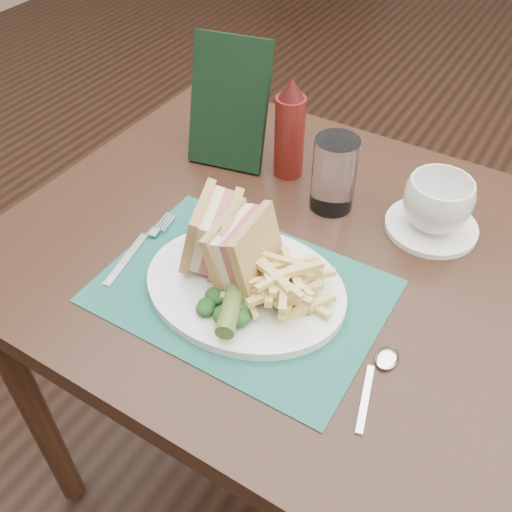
{
  "coord_description": "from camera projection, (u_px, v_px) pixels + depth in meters",
  "views": [
    {
      "loc": [
        0.31,
        -1.11,
        1.36
      ],
      "look_at": [
        -0.0,
        -0.6,
        0.8
      ],
      "focal_mm": 40.0,
      "sensor_mm": 36.0,
      "label": 1
    }
  ],
  "objects": [
    {
      "name": "floor",
      "position": [
        359.0,
        331.0,
        1.74
      ],
      "size": [
        7.0,
        7.0,
        0.0
      ],
      "primitive_type": "plane",
      "color": "black",
      "rests_on": "ground"
    },
    {
      "name": "table_main",
      "position": [
        283.0,
        377.0,
        1.17
      ],
      "size": [
        0.9,
        0.75,
        0.75
      ],
      "primitive_type": null,
      "color": "black",
      "rests_on": "ground"
    },
    {
      "name": "placemat",
      "position": [
        242.0,
        291.0,
        0.83
      ],
      "size": [
        0.41,
        0.29,
        0.0
      ],
      "primitive_type": "cube",
      "rotation": [
        0.0,
        0.0,
        0.01
      ],
      "color": "#1B594D",
      "rests_on": "table_main"
    },
    {
      "name": "plate",
      "position": [
        245.0,
        287.0,
        0.83
      ],
      "size": [
        0.32,
        0.26,
        0.01
      ],
      "primitive_type": null,
      "rotation": [
        0.0,
        0.0,
        0.07
      ],
      "color": "white",
      "rests_on": "placemat"
    },
    {
      "name": "sandwich_half_a",
      "position": [
        198.0,
        229.0,
        0.83
      ],
      "size": [
        0.11,
        0.13,
        0.11
      ],
      "primitive_type": null,
      "rotation": [
        0.0,
        0.24,
        0.37
      ],
      "color": "tan",
      "rests_on": "plate"
    },
    {
      "name": "sandwich_half_b",
      "position": [
        231.0,
        244.0,
        0.8
      ],
      "size": [
        0.08,
        0.11,
        0.11
      ],
      "primitive_type": null,
      "rotation": [
        0.0,
        -0.24,
        0.06
      ],
      "color": "tan",
      "rests_on": "plate"
    },
    {
      "name": "kale_garnish",
      "position": [
        219.0,
        304.0,
        0.78
      ],
      "size": [
        0.11,
        0.08,
        0.03
      ],
      "primitive_type": null,
      "color": "#143816",
      "rests_on": "plate"
    },
    {
      "name": "pickle_spear",
      "position": [
        233.0,
        300.0,
        0.77
      ],
      "size": [
        0.07,
        0.12,
        0.03
      ],
      "primitive_type": "cylinder",
      "rotation": [
        1.54,
        0.0,
        0.4
      ],
      "color": "#466125",
      "rests_on": "plate"
    },
    {
      "name": "fries_pile",
      "position": [
        289.0,
        282.0,
        0.78
      ],
      "size": [
        0.18,
        0.2,
        0.06
      ],
      "primitive_type": null,
      "color": "#E3CE71",
      "rests_on": "plate"
    },
    {
      "name": "fork",
      "position": [
        139.0,
        246.0,
        0.89
      ],
      "size": [
        0.07,
        0.17,
        0.01
      ],
      "primitive_type": null,
      "rotation": [
        0.0,
        0.0,
        0.2
      ],
      "color": "silver",
      "rests_on": "placemat"
    },
    {
      "name": "spoon",
      "position": [
        374.0,
        382.0,
        0.71
      ],
      "size": [
        0.07,
        0.15,
        0.01
      ],
      "primitive_type": null,
      "rotation": [
        0.0,
        0.0,
        0.26
      ],
      "color": "silver",
      "rests_on": "table_main"
    },
    {
      "name": "saucer",
      "position": [
        431.0,
        227.0,
        0.93
      ],
      "size": [
        0.19,
        0.19,
        0.01
      ],
      "primitive_type": "cylinder",
      "rotation": [
        0.0,
        0.0,
        -0.33
      ],
      "color": "white",
      "rests_on": "table_main"
    },
    {
      "name": "coffee_cup",
      "position": [
        437.0,
        203.0,
        0.9
      ],
      "size": [
        0.15,
        0.15,
        0.09
      ],
      "primitive_type": "imported",
      "rotation": [
        0.0,
        0.0,
        0.5
      ],
      "color": "white",
      "rests_on": "saucer"
    },
    {
      "name": "drinking_glass",
      "position": [
        334.0,
        174.0,
        0.94
      ],
      "size": [
        0.08,
        0.08,
        0.13
      ],
      "primitive_type": "cylinder",
      "rotation": [
        0.0,
        0.0,
        0.05
      ],
      "color": "silver",
      "rests_on": "table_main"
    },
    {
      "name": "ketchup_bottle",
      "position": [
        290.0,
        128.0,
        0.99
      ],
      "size": [
        0.06,
        0.06,
        0.19
      ],
      "primitive_type": null,
      "rotation": [
        0.0,
        0.0,
        -0.17
      ],
      "color": "#54110E",
      "rests_on": "table_main"
    },
    {
      "name": "check_presenter",
      "position": [
        229.0,
        104.0,
        1.01
      ],
      "size": [
        0.16,
        0.11,
        0.23
      ],
      "primitive_type": "cube",
      "rotation": [
        -0.31,
        0.0,
        0.21
      ],
      "color": "black",
      "rests_on": "table_main"
    }
  ]
}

